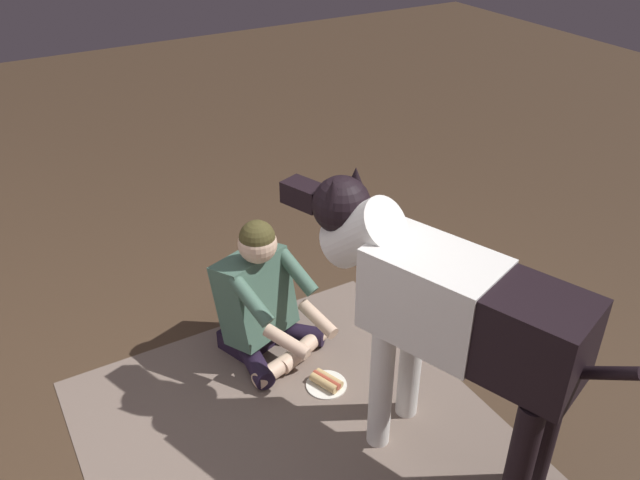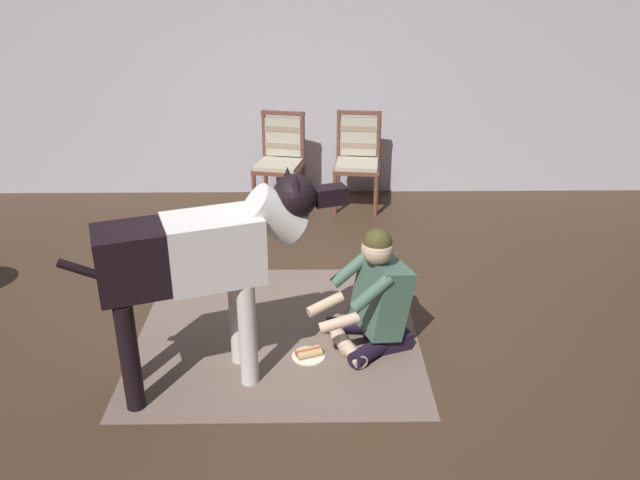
# 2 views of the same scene
# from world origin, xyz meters

# --- Properties ---
(ground_plane) EXTENTS (14.96, 14.96, 0.00)m
(ground_plane) POSITION_xyz_m (0.00, 0.00, 0.00)
(ground_plane) COLOR #3F2E1F
(area_rug) EXTENTS (1.95, 1.94, 0.01)m
(area_rug) POSITION_xyz_m (-0.14, -0.01, 0.00)
(area_rug) COLOR #6F5E53
(area_rug) RESTS_ON ground
(person_sitting_on_floor) EXTENTS (0.72, 0.60, 0.85)m
(person_sitting_on_floor) POSITION_xyz_m (0.51, -0.17, 0.35)
(person_sitting_on_floor) COLOR black
(person_sitting_on_floor) RESTS_ON ground
(large_dog) EXTENTS (1.60, 0.72, 1.30)m
(large_dog) POSITION_xyz_m (-0.53, -0.54, 0.84)
(large_dog) COLOR silver
(large_dog) RESTS_ON ground
(hot_dog_on_plate) EXTENTS (0.22, 0.22, 0.06)m
(hot_dog_on_plate) POSITION_xyz_m (0.07, -0.33, 0.03)
(hot_dog_on_plate) COLOR white
(hot_dog_on_plate) RESTS_ON ground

